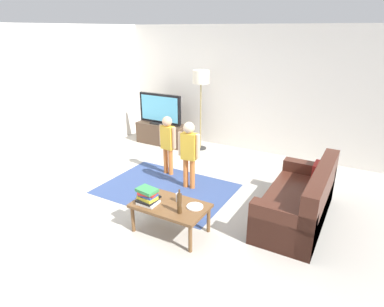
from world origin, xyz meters
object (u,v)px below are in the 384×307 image
(tv_remote, at_px, (156,195))
(soda_can, at_px, (178,197))
(floor_lamp, at_px, (201,81))
(book_stack, at_px, (148,196))
(tv, at_px, (160,109))
(coffee_table, at_px, (170,208))
(tv_stand, at_px, (161,134))
(child_center, at_px, (189,149))
(plate, at_px, (195,207))
(bottle, at_px, (179,203))
(child_near_tv, at_px, (168,140))
(couch, at_px, (302,203))

(tv_remote, height_order, soda_can, soda_can)
(floor_lamp, xyz_separation_m, book_stack, (0.94, -3.24, -1.02))
(tv_remote, bearing_deg, soda_can, 17.47)
(tv, bearing_deg, coffee_table, -53.28)
(tv_stand, xyz_separation_m, child_center, (1.75, -1.69, 0.47))
(child_center, height_order, tv_remote, child_center)
(plate, bearing_deg, floor_lamp, 116.99)
(coffee_table, xyz_separation_m, bottle, (0.22, -0.12, 0.19))
(tv_remote, bearing_deg, tv, 137.89)
(child_near_tv, height_order, tv_remote, child_near_tv)
(couch, xyz_separation_m, floor_lamp, (-2.70, 1.97, 1.25))
(book_stack, relative_size, bottle, 0.88)
(child_near_tv, bearing_deg, couch, -9.48)
(book_stack, bearing_deg, tv_remote, 95.88)
(couch, distance_m, floor_lamp, 3.57)
(tv_stand, bearing_deg, tv_remote, -56.51)
(tv, xyz_separation_m, book_stack, (1.92, -3.07, -0.32))
(tv_stand, distance_m, child_near_tv, 1.83)
(floor_lamp, relative_size, tv_remote, 10.47)
(coffee_table, relative_size, bottle, 3.02)
(tv_stand, relative_size, bottle, 3.62)
(floor_lamp, relative_size, plate, 8.09)
(tv_stand, xyz_separation_m, soda_can, (2.25, -2.84, 0.24))
(tv_stand, height_order, child_center, child_center)
(book_stack, distance_m, bottle, 0.50)
(tv_stand, distance_m, book_stack, 3.65)
(floor_lamp, bearing_deg, book_stack, -73.84)
(plate, bearing_deg, tv_stand, 131.29)
(tv_stand, bearing_deg, child_near_tv, -51.26)
(soda_can, bearing_deg, bottle, -54.69)
(child_near_tv, relative_size, tv_remote, 6.64)
(soda_can, relative_size, plate, 0.55)
(child_near_tv, xyz_separation_m, soda_can, (1.13, -1.46, -0.20))
(bottle, distance_m, soda_can, 0.31)
(tv, relative_size, bottle, 3.32)
(bottle, bearing_deg, child_center, 115.63)
(tv_stand, relative_size, plate, 5.45)
(couch, height_order, tv_remote, couch)
(couch, xyz_separation_m, tv_remote, (-1.78, -1.05, 0.14))
(tv, distance_m, couch, 4.13)
(bottle, xyz_separation_m, soda_can, (-0.17, 0.24, -0.08))
(book_stack, relative_size, tv_remote, 1.71)
(bottle, distance_m, plate, 0.28)
(floor_lamp, height_order, child_center, floor_lamp)
(tv, height_order, child_near_tv, tv)
(child_center, xyz_separation_m, soda_can, (0.50, -1.15, -0.23))
(soda_can, bearing_deg, couch, 35.68)
(tv_remote, height_order, plate, plate)
(couch, xyz_separation_m, coffee_table, (-1.48, -1.15, 0.08))
(child_center, bearing_deg, tv, 136.28)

